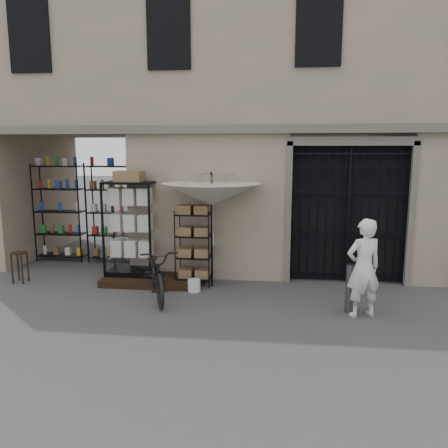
# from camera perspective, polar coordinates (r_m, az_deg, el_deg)

# --- Properties ---
(ground) EXTENTS (80.00, 80.00, 0.00)m
(ground) POSITION_cam_1_polar(r_m,az_deg,el_deg) (7.74, 4.80, -11.76)
(ground) COLOR #242428
(ground) RESTS_ON ground
(main_building) EXTENTS (14.00, 4.00, 9.00)m
(main_building) POSITION_cam_1_polar(r_m,az_deg,el_deg) (11.34, 5.82, 18.10)
(main_building) COLOR gray
(main_building) RESTS_ON ground
(shop_recess) EXTENTS (3.00, 1.70, 3.00)m
(shop_recess) POSITION_cam_1_polar(r_m,az_deg,el_deg) (11.13, -18.43, 2.32)
(shop_recess) COLOR black
(shop_recess) RESTS_ON ground
(shop_shelving) EXTENTS (2.70, 0.50, 2.50)m
(shop_shelving) POSITION_cam_1_polar(r_m,az_deg,el_deg) (11.63, -17.55, 1.42)
(shop_shelving) COLOR black
(shop_shelving) RESTS_ON ground
(iron_gate) EXTENTS (2.50, 0.21, 3.00)m
(iron_gate) POSITION_cam_1_polar(r_m,az_deg,el_deg) (9.70, 15.75, 1.44)
(iron_gate) COLOR black
(iron_gate) RESTS_ON ground
(step_platform) EXTENTS (2.00, 0.90, 0.15)m
(step_platform) POSITION_cam_1_polar(r_m,az_deg,el_deg) (9.54, -9.57, -7.24)
(step_platform) COLOR black
(step_platform) RESTS_ON ground
(display_cabinet) EXTENTS (1.16, 0.92, 2.18)m
(display_cabinet) POSITION_cam_1_polar(r_m,az_deg,el_deg) (9.58, -12.08, -1.20)
(display_cabinet) COLOR black
(display_cabinet) RESTS_ON step_platform
(wire_rack) EXTENTS (0.81, 0.68, 1.61)m
(wire_rack) POSITION_cam_1_polar(r_m,az_deg,el_deg) (9.20, -3.94, -3.16)
(wire_rack) COLOR black
(wire_rack) RESTS_ON ground
(market_umbrella) EXTENTS (2.33, 2.35, 2.86)m
(market_umbrella) POSITION_cam_1_polar(r_m,az_deg,el_deg) (8.85, -1.64, 4.70)
(market_umbrella) COLOR black
(market_umbrella) RESTS_ON ground
(white_bucket) EXTENTS (0.33, 0.33, 0.24)m
(white_bucket) POSITION_cam_1_polar(r_m,az_deg,el_deg) (8.91, -3.93, -8.01)
(white_bucket) COLOR silver
(white_bucket) RESTS_ON ground
(bicycle) EXTENTS (1.01, 1.19, 1.93)m
(bicycle) POSITION_cam_1_polar(r_m,az_deg,el_deg) (8.68, -8.76, -9.45)
(bicycle) COLOR black
(bicycle) RESTS_ON ground
(wooden_stool) EXTENTS (0.32, 0.32, 0.67)m
(wooden_stool) POSITION_cam_1_polar(r_m,az_deg,el_deg) (10.39, -25.10, -5.03)
(wooden_stool) COLOR black
(wooden_stool) RESTS_ON ground
(steel_bollard) EXTENTS (0.20, 0.20, 0.86)m
(steel_bollard) POSITION_cam_1_polar(r_m,az_deg,el_deg) (8.03, 16.12, -8.09)
(steel_bollard) COLOR #4B4D51
(steel_bollard) RESTS_ON ground
(shopkeeper) EXTENTS (1.16, 1.81, 0.41)m
(shopkeeper) POSITION_cam_1_polar(r_m,az_deg,el_deg) (8.04, 17.45, -11.36)
(shopkeeper) COLOR silver
(shopkeeper) RESTS_ON ground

